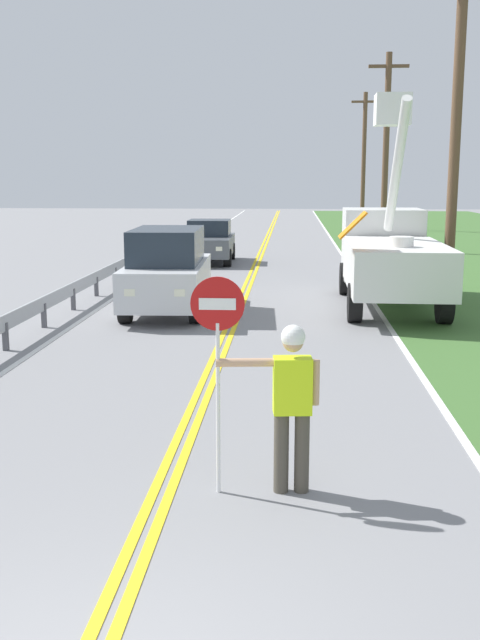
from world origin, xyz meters
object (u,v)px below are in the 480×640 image
object	(u,v)px
utility_pole_near	(456,129)
utility_pole_mid	(386,150)
oncoming_suv_nearest	(168,270)
stop_sign_paddle	(218,336)
oncoming_sedan_second	(209,242)
flagger_worker	(291,398)
utility_pole_far	(364,159)
utility_bucket_truck	(389,252)

from	to	relation	value
utility_pole_near	utility_pole_mid	distance (m)	14.51
oncoming_suv_nearest	utility_pole_near	world-z (taller)	utility_pole_near
stop_sign_paddle	utility_pole_mid	world-z (taller)	utility_pole_mid
stop_sign_paddle	oncoming_sedan_second	size ratio (longest dim) A/B	0.56
flagger_worker	oncoming_sedan_second	size ratio (longest dim) A/B	0.44
oncoming_sedan_second	utility_pole_mid	distance (m)	10.04
flagger_worker	utility_pole_mid	world-z (taller)	utility_pole_mid
stop_sign_paddle	oncoming_suv_nearest	xyz separation A→B (m)	(-2.32, 10.75, -0.65)
flagger_worker	utility_pole_mid	size ratio (longest dim) A/B	0.21
flagger_worker	utility_pole_mid	distance (m)	27.97
flagger_worker	utility_pole_far	size ratio (longest dim) A/B	0.21
flagger_worker	utility_pole_far	distance (m)	43.15
stop_sign_paddle	oncoming_suv_nearest	bearing A→B (deg)	102.19
oncoming_sedan_second	utility_pole_mid	world-z (taller)	utility_pole_mid
flagger_worker	oncoming_sedan_second	bearing A→B (deg)	98.52
utility_bucket_truck	utility_pole_near	world-z (taller)	utility_pole_near
utility_pole_far	flagger_worker	bearing A→B (deg)	-96.25
oncoming_suv_nearest	utility_pole_far	xyz separation A→B (m)	(7.77, 32.07, 3.54)
utility_pole_mid	utility_bucket_truck	bearing A→B (deg)	-96.28
oncoming_sedan_second	utility_pole_near	bearing A→B (deg)	-50.12
flagger_worker	oncoming_suv_nearest	world-z (taller)	oncoming_suv_nearest
flagger_worker	stop_sign_paddle	xyz separation A→B (m)	(-0.77, -0.07, 0.66)
oncoming_suv_nearest	oncoming_sedan_second	size ratio (longest dim) A/B	1.13
oncoming_sedan_second	utility_pole_near	size ratio (longest dim) A/B	0.47
stop_sign_paddle	oncoming_sedan_second	world-z (taller)	stop_sign_paddle
utility_pole_mid	oncoming_suv_nearest	bearing A→B (deg)	-113.62
utility_pole_near	utility_pole_far	size ratio (longest dim) A/B	1.00
utility_pole_mid	utility_pole_far	bearing A→B (deg)	88.32
utility_bucket_truck	utility_pole_mid	distance (m)	15.61
oncoming_suv_nearest	oncoming_sedan_second	world-z (taller)	oncoming_suv_nearest
stop_sign_paddle	utility_pole_far	bearing A→B (deg)	82.75
utility_pole_near	utility_pole_mid	world-z (taller)	utility_pole_mid
oncoming_sedan_second	utility_pole_far	distance (m)	22.59
oncoming_suv_nearest	utility_pole_near	bearing A→B (deg)	16.86
stop_sign_paddle	oncoming_suv_nearest	world-z (taller)	stop_sign_paddle
utility_pole_near	stop_sign_paddle	bearing A→B (deg)	-111.18
utility_pole_near	utility_pole_mid	size ratio (longest dim) A/B	1.00
utility_pole_near	utility_pole_far	distance (m)	29.85
utility_pole_mid	utility_pole_near	bearing A→B (deg)	-89.86
utility_pole_near	utility_pole_mid	bearing A→B (deg)	90.14
utility_bucket_truck	utility_pole_far	world-z (taller)	utility_pole_far
flagger_worker	utility_pole_near	xyz separation A→B (m)	(4.27, 12.91, 3.56)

